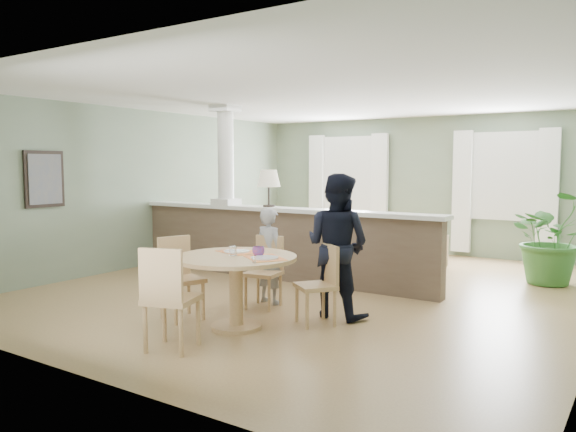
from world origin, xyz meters
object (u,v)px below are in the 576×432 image
Objects in this scene: sofa at (359,241)px; child_person at (270,255)px; chair_side at (179,274)px; chair_near at (168,294)px; chair_far_boy at (266,268)px; dining_table at (237,271)px; houseplant at (553,238)px; chair_far_man at (321,281)px; man_person at (337,245)px.

sofa is 2.33× the size of child_person.
chair_side is (-0.16, -4.33, 0.10)m from sofa.
child_person is (-0.28, 2.05, 0.06)m from chair_near.
dining_table is at bearing -81.31° from chair_far_boy.
houseplant is 1.38× the size of chair_near.
dining_table is 1.48× the size of chair_far_man.
sofa is at bearing 87.56° from chair_far_boy.
chair_near is at bearing -78.45° from sofa.
dining_table is 1.30× the size of chair_near.
dining_table is at bearing -67.92° from chair_side.
chair_far_man is (0.97, -0.30, 0.00)m from chair_far_boy.
chair_near reaches higher than chair_far_man.
chair_near is (0.59, -5.25, 0.14)m from sofa.
houseplant is 5.86m from chair_near.
child_person is (0.47, 1.14, 0.10)m from chair_side.
man_person is (-1.81, -3.31, 0.14)m from houseplant.
chair_far_boy is 0.71× the size of child_person.
dining_table is at bearing 60.59° from man_person.
man_person is at bearing -173.41° from child_person.
sofa is 3.13m from houseplant.
chair_far_boy is at bearing -129.28° from houseplant.
chair_side reaches higher than sofa.
child_person is at bearing -131.07° from houseplant.
child_person is at bearing -166.18° from chair_far_man.
chair_side is at bearing -126.97° from houseplant.
chair_far_man is 0.88× the size of chair_near.
chair_side is 0.76× the size of child_person.
chair_far_man is 0.51m from man_person.
houseplant is 1.57× the size of chair_far_man.
chair_near is 0.82× the size of child_person.
chair_far_man is 0.72× the size of child_person.
chair_far_man reaches higher than sofa.
child_person is 1.03m from man_person.
chair_far_boy is at bearing -8.89° from chair_side.
houseplant is 1.06× the size of dining_table.
chair_side is at bearing -176.85° from dining_table.
man_person reaches higher than chair_far_boy.
chair_near is 1.19m from chair_side.
chair_far_boy is 0.87× the size of chair_near.
chair_near is at bearing 108.76° from child_person.
dining_table reaches higher than sofa.
dining_table is 1.40× the size of chair_side.
houseplant is at bearing 42.22° from chair_far_boy.
chair_far_boy is 1.02m from man_person.
houseplant is 5.47m from chair_side.
child_person is at bearing 107.20° from dining_table.
child_person is at bearing -79.34° from sofa.
chair_far_boy is 1.11m from chair_side.
dining_table is 0.79× the size of man_person.
sofa is at bearing -100.91° from chair_near.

